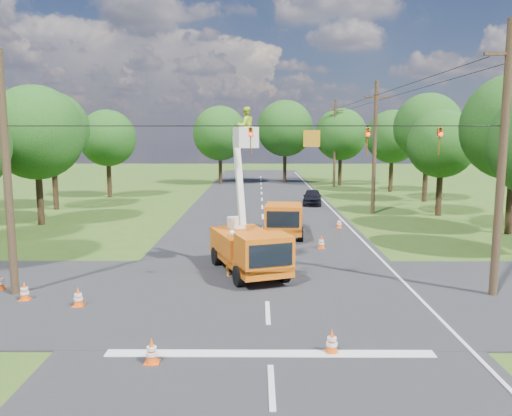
{
  "coord_description": "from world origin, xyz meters",
  "views": [
    {
      "loc": [
        -0.31,
        -16.12,
        5.96
      ],
      "look_at": [
        -0.43,
        6.91,
        2.6
      ],
      "focal_mm": 35.0,
      "sensor_mm": 36.0,
      "label": 1
    }
  ],
  "objects_px": {
    "tree_right_d": "(428,127)",
    "traffic_cone_1": "(332,341)",
    "bucket_truck": "(249,240)",
    "tree_far_c": "(341,134)",
    "traffic_cone_6": "(339,223)",
    "tree_far_b": "(285,128)",
    "tree_right_c": "(442,144)",
    "traffic_cone_3": "(78,297)",
    "pole_right_far": "(335,143)",
    "second_truck": "(284,218)",
    "ground_worker": "(232,255)",
    "tree_right_e": "(392,137)",
    "tree_left_e": "(52,129)",
    "traffic_cone_4": "(25,291)",
    "tree_far_a": "(220,133)",
    "tree_left_f": "(107,138)",
    "pole_left": "(7,176)",
    "distant_car": "(312,197)",
    "traffic_cone_0": "(152,351)",
    "traffic_cone_2": "(321,242)",
    "traffic_cone_5": "(0,281)",
    "tree_left_d": "(36,133)",
    "pole_right_mid": "(375,147)",
    "pole_right_near": "(502,159)"
  },
  "relations": [
    {
      "from": "traffic_cone_0",
      "to": "traffic_cone_5",
      "type": "distance_m",
      "value": 9.59
    },
    {
      "from": "pole_right_mid",
      "to": "tree_far_a",
      "type": "bearing_deg",
      "value": 120.41
    },
    {
      "from": "bucket_truck",
      "to": "ground_worker",
      "type": "distance_m",
      "value": 1.0
    },
    {
      "from": "pole_right_mid",
      "to": "tree_left_e",
      "type": "relative_size",
      "value": 1.06
    },
    {
      "from": "traffic_cone_4",
      "to": "tree_far_c",
      "type": "xyz_separation_m",
      "value": [
        18.31,
        42.7,
        5.7
      ]
    },
    {
      "from": "tree_left_d",
      "to": "tree_far_a",
      "type": "distance_m",
      "value": 29.73
    },
    {
      "from": "second_truck",
      "to": "traffic_cone_1",
      "type": "distance_m",
      "value": 16.26
    },
    {
      "from": "ground_worker",
      "to": "tree_far_a",
      "type": "relative_size",
      "value": 0.2
    },
    {
      "from": "pole_right_far",
      "to": "traffic_cone_3",
      "type": "bearing_deg",
      "value": -110.09
    },
    {
      "from": "ground_worker",
      "to": "traffic_cone_3",
      "type": "distance_m",
      "value": 6.5
    },
    {
      "from": "bucket_truck",
      "to": "tree_right_c",
      "type": "relative_size",
      "value": 0.91
    },
    {
      "from": "pole_right_far",
      "to": "traffic_cone_4",
      "type": "bearing_deg",
      "value": -113.05
    },
    {
      "from": "traffic_cone_3",
      "to": "tree_right_e",
      "type": "distance_m",
      "value": 42.05
    },
    {
      "from": "traffic_cone_4",
      "to": "tree_right_e",
      "type": "height_order",
      "value": "tree_right_e"
    },
    {
      "from": "second_truck",
      "to": "tree_far_b",
      "type": "height_order",
      "value": "tree_far_b"
    },
    {
      "from": "pole_right_mid",
      "to": "tree_right_c",
      "type": "height_order",
      "value": "pole_right_mid"
    },
    {
      "from": "tree_right_c",
      "to": "tree_far_b",
      "type": "bearing_deg",
      "value": 111.42
    },
    {
      "from": "tree_left_d",
      "to": "tree_far_b",
      "type": "xyz_separation_m",
      "value": [
        18.0,
        30.0,
        0.68
      ]
    },
    {
      "from": "ground_worker",
      "to": "pole_right_mid",
      "type": "relative_size",
      "value": 0.19
    },
    {
      "from": "second_truck",
      "to": "traffic_cone_4",
      "type": "xyz_separation_m",
      "value": [
        -10.0,
        -11.83,
        -0.73
      ]
    },
    {
      "from": "traffic_cone_3",
      "to": "pole_right_far",
      "type": "relative_size",
      "value": 0.07
    },
    {
      "from": "traffic_cone_0",
      "to": "tree_right_c",
      "type": "relative_size",
      "value": 0.09
    },
    {
      "from": "second_truck",
      "to": "tree_right_c",
      "type": "distance_m",
      "value": 14.97
    },
    {
      "from": "ground_worker",
      "to": "traffic_cone_6",
      "type": "height_order",
      "value": "ground_worker"
    },
    {
      "from": "traffic_cone_5",
      "to": "tree_far_c",
      "type": "bearing_deg",
      "value": 64.41
    },
    {
      "from": "bucket_truck",
      "to": "traffic_cone_4",
      "type": "relative_size",
      "value": 10.07
    },
    {
      "from": "pole_right_far",
      "to": "tree_right_d",
      "type": "relative_size",
      "value": 1.03
    },
    {
      "from": "tree_left_e",
      "to": "tree_right_e",
      "type": "height_order",
      "value": "tree_left_e"
    },
    {
      "from": "tree_left_f",
      "to": "tree_far_a",
      "type": "distance_m",
      "value": 16.29
    },
    {
      "from": "ground_worker",
      "to": "traffic_cone_3",
      "type": "bearing_deg",
      "value": -167.66
    },
    {
      "from": "bucket_truck",
      "to": "tree_left_f",
      "type": "xyz_separation_m",
      "value": [
        -14.08,
        27.11,
        4.17
      ]
    },
    {
      "from": "traffic_cone_1",
      "to": "tree_far_a",
      "type": "height_order",
      "value": "tree_far_a"
    },
    {
      "from": "traffic_cone_0",
      "to": "tree_right_c",
      "type": "height_order",
      "value": "tree_right_c"
    },
    {
      "from": "ground_worker",
      "to": "tree_right_e",
      "type": "bearing_deg",
      "value": 40.51
    },
    {
      "from": "tree_left_d",
      "to": "tree_right_d",
      "type": "height_order",
      "value": "tree_right_d"
    },
    {
      "from": "tree_left_f",
      "to": "ground_worker",
      "type": "bearing_deg",
      "value": -64.07
    },
    {
      "from": "tree_left_e",
      "to": "traffic_cone_5",
      "type": "bearing_deg",
      "value": -73.28
    },
    {
      "from": "traffic_cone_1",
      "to": "traffic_cone_6",
      "type": "distance_m",
      "value": 18.98
    },
    {
      "from": "tree_right_c",
      "to": "tree_right_d",
      "type": "bearing_deg",
      "value": 78.69
    },
    {
      "from": "traffic_cone_6",
      "to": "tree_far_b",
      "type": "height_order",
      "value": "tree_far_b"
    },
    {
      "from": "tree_left_e",
      "to": "tree_right_c",
      "type": "height_order",
      "value": "tree_left_e"
    },
    {
      "from": "bucket_truck",
      "to": "tree_far_c",
      "type": "bearing_deg",
      "value": 55.93
    },
    {
      "from": "bucket_truck",
      "to": "traffic_cone_4",
      "type": "bearing_deg",
      "value": -175.52
    },
    {
      "from": "pole_right_near",
      "to": "tree_far_a",
      "type": "height_order",
      "value": "pole_right_near"
    },
    {
      "from": "bucket_truck",
      "to": "second_truck",
      "type": "height_order",
      "value": "bucket_truck"
    },
    {
      "from": "traffic_cone_3",
      "to": "pole_left",
      "type": "relative_size",
      "value": 0.08
    },
    {
      "from": "tree_right_d",
      "to": "traffic_cone_1",
      "type": "bearing_deg",
      "value": -112.19
    },
    {
      "from": "tree_right_d",
      "to": "traffic_cone_4",
      "type": "bearing_deg",
      "value": -130.45
    },
    {
      "from": "distant_car",
      "to": "traffic_cone_0",
      "type": "distance_m",
      "value": 31.45
    },
    {
      "from": "traffic_cone_2",
      "to": "traffic_cone_5",
      "type": "bearing_deg",
      "value": -151.64
    }
  ]
}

